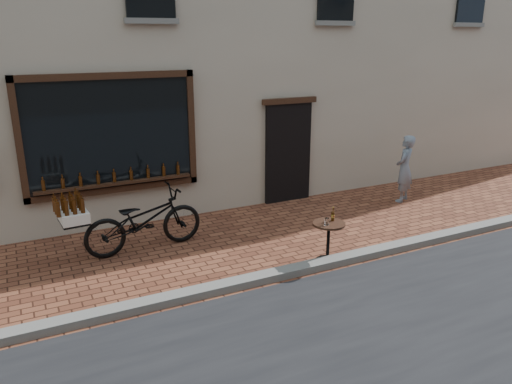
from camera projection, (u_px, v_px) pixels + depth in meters
name	position (u px, v px, depth m)	size (l,w,h in m)	color
ground	(291.00, 281.00, 7.64)	(90.00, 90.00, 0.00)	#582C1C
kerb	(285.00, 273.00, 7.79)	(90.00, 0.25, 0.12)	slate
cargo_bicycle	(141.00, 220.00, 8.61)	(2.49, 0.88, 1.17)	black
bistro_table	(329.00, 234.00, 8.17)	(0.54, 0.54, 0.92)	black
pedestrian	(404.00, 169.00, 11.14)	(0.55, 0.36, 1.51)	gray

